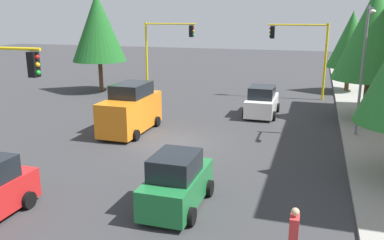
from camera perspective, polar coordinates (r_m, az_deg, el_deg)
ground_plane at (r=20.98m, az=-2.79°, el=-3.33°), size 120.00×120.00×0.00m
sidewalk_kerb at (r=24.83m, az=25.01°, el=-1.68°), size 80.00×4.00×0.15m
traffic_signal_far_right at (r=35.15m, az=-3.86°, el=10.91°), size 0.36×4.59×5.92m
traffic_signal_far_left at (r=32.82m, az=15.48°, el=10.14°), size 0.36×4.59×5.91m
street_lamp_curbside at (r=22.55m, az=23.33°, el=8.07°), size 2.15×0.28×7.00m
tree_opposite_side at (r=35.57m, az=-13.24°, el=12.73°), size 4.56×4.56×8.35m
tree_roadside_mid at (r=26.91m, az=24.41°, el=11.22°), size 4.53×4.53×8.30m
tree_roadside_far at (r=36.86m, az=21.73°, el=10.60°), size 3.77×3.77×6.87m
delivery_van_orange at (r=23.02m, az=-8.71°, el=1.46°), size 4.80×2.22×2.77m
car_green at (r=13.98m, az=-2.18°, el=-8.92°), size 3.64×1.93×1.98m
car_white at (r=27.00m, az=9.92°, el=2.54°), size 4.03×2.10×1.98m
pedestrian_crossing at (r=11.22m, az=14.27°, el=-15.65°), size 0.40×0.24×1.70m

